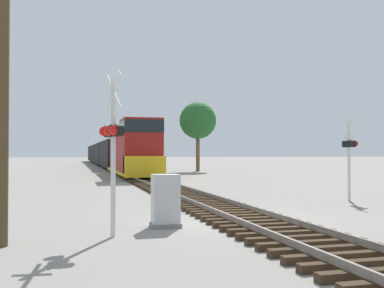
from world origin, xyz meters
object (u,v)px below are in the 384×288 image
tree_mid_background (198,121)px  crossing_signal_near (112,138)px  crossing_signal_far (350,148)px  relay_cabinet (165,201)px  freight_train (106,154)px  utility_pole (2,44)px

tree_mid_background → crossing_signal_near: bearing=-108.7°
crossing_signal_far → relay_cabinet: (-9.02, -4.65, -1.54)m
freight_train → tree_mid_background: 25.70m
relay_cabinet → tree_mid_background: size_ratio=0.19×
relay_cabinet → crossing_signal_far: bearing=27.3°
crossing_signal_near → crossing_signal_far: bearing=102.1°
crossing_signal_far → relay_cabinet: 10.27m
freight_train → relay_cabinet: (-2.54, -59.98, -1.21)m
relay_cabinet → utility_pole: 5.73m
crossing_signal_near → relay_cabinet: (1.56, 1.11, -1.71)m
crossing_signal_far → utility_pole: bearing=123.6°
crossing_signal_near → utility_pole: size_ratio=0.46×
relay_cabinet → utility_pole: size_ratio=0.17×
tree_mid_background → crossing_signal_far: bearing=-93.6°
freight_train → utility_pole: bearing=-96.1°
relay_cabinet → tree_mid_background: tree_mid_background is taller
crossing_signal_near → relay_cabinet: size_ratio=2.75×
crossing_signal_near → crossing_signal_far: 12.05m
freight_train → tree_mid_background: bearing=-70.5°
crossing_signal_near → utility_pole: 3.24m
utility_pole → relay_cabinet: bearing=21.4°
freight_train → tree_mid_background: tree_mid_background is taller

